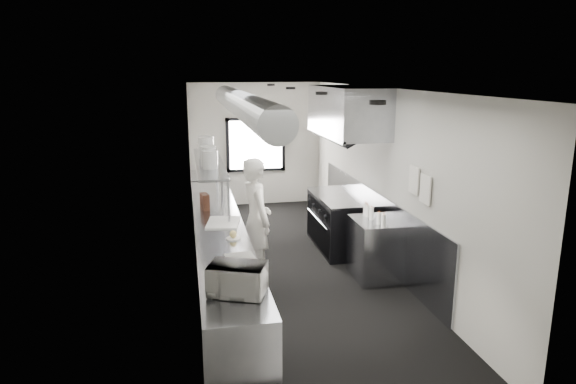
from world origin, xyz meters
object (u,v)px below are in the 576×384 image
cutting_board (223,222)px  squeeze_bottle_d (367,211)px  prep_counter (220,255)px  bottle_station (375,249)px  squeeze_bottle_c (371,213)px  squeeze_bottle_e (365,209)px  exhaust_hood (347,111)px  squeeze_bottle_a (384,221)px  plate_stack_b (208,156)px  small_plate (233,238)px  plate_stack_a (210,159)px  knife_block (205,202)px  microwave (237,279)px  pass_shelf (210,163)px  squeeze_bottle_b (379,218)px  plate_stack_d (205,145)px  deli_tub_a (220,279)px  deli_tub_b (219,283)px  range (341,222)px  plate_stack_c (206,148)px  far_work_table (208,195)px  line_cook (256,220)px

cutting_board → squeeze_bottle_d: 2.17m
prep_counter → bottle_station: size_ratio=6.67×
squeeze_bottle_c → squeeze_bottle_e: size_ratio=0.99×
exhaust_hood → bottle_station: exhaust_hood is taller
squeeze_bottle_a → plate_stack_b: bearing=145.2°
small_plate → plate_stack_b: 1.92m
bottle_station → squeeze_bottle_d: size_ratio=4.85×
plate_stack_a → knife_block: bearing=153.0°
squeeze_bottle_a → microwave: bearing=-141.5°
pass_shelf → squeeze_bottle_b: 3.03m
pass_shelf → plate_stack_d: 0.83m
plate_stack_a → squeeze_bottle_a: size_ratio=1.48×
microwave → deli_tub_a: 0.35m
deli_tub_b → cutting_board: 2.26m
range → deli_tub_b: deli_tub_b is taller
small_plate → bottle_station: bearing=11.6°
small_plate → squeeze_bottle_c: squeeze_bottle_c is taller
deli_tub_b → small_plate: (0.29, 1.51, -0.04)m
squeeze_bottle_b → cutting_board: bearing=167.3°
pass_shelf → plate_stack_c: 0.39m
microwave → squeeze_bottle_b: microwave is taller
knife_block → squeeze_bottle_c: (2.40, -1.08, -0.03)m
plate_stack_c → squeeze_bottle_d: size_ratio=2.03×
bottle_station → far_work_table: size_ratio=0.75×
range → squeeze_bottle_b: size_ratio=9.20×
prep_counter → plate_stack_b: (-0.08, 1.08, 1.28)m
line_cook → squeeze_bottle_c: size_ratio=9.48×
squeeze_bottle_a → squeeze_bottle_c: 0.39m
prep_counter → plate_stack_c: (-0.08, 1.82, 1.31)m
line_cook → squeeze_bottle_a: 1.83m
exhaust_hood → deli_tub_b: bearing=-125.5°
microwave → small_plate: 1.70m
squeeze_bottle_c → plate_stack_c: bearing=139.4°
plate_stack_a → plate_stack_c: size_ratio=0.75×
squeeze_bottle_c → squeeze_bottle_b: bearing=-83.6°
exhaust_hood → range: 1.92m
prep_counter → line_cook: line_cook is taller
knife_block → squeeze_bottle_c: size_ratio=1.31×
deli_tub_b → plate_stack_d: bearing=89.1°
knife_block → pass_shelf: bearing=66.6°
knife_block → plate_stack_d: 1.57m
deli_tub_b → plate_stack_b: (0.07, 3.23, 0.79)m
line_cook → microwave: line_cook is taller
plate_stack_a → squeeze_bottle_d: (2.29, -0.86, -0.72)m
microwave → plate_stack_b: bearing=112.6°
pass_shelf → far_work_table: (0.04, 2.20, -1.09)m
range → knife_block: size_ratio=6.29×
knife_block → plate_stack_d: bearing=74.9°
squeeze_bottle_e → knife_block: bearing=161.1°
exhaust_hood → squeeze_bottle_a: 2.24m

